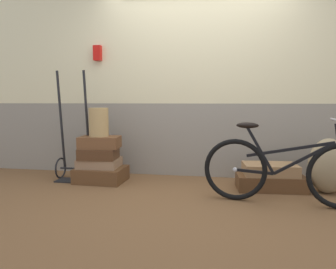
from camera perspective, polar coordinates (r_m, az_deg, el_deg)
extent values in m
cube|color=brown|center=(3.57, 4.35, -10.91)|extent=(9.03, 5.20, 0.06)
cube|color=gray|center=(4.29, 5.52, -0.90)|extent=(7.03, 0.20, 0.98)
cube|color=beige|center=(4.35, 5.72, 17.98)|extent=(7.03, 0.20, 1.86)
cube|color=red|center=(4.49, -12.76, 14.32)|extent=(0.10, 0.08, 0.20)
cube|color=brown|center=(4.07, -12.08, -7.13)|extent=(0.61, 0.48, 0.18)
cube|color=#937051|center=(4.07, -12.40, -5.03)|extent=(0.51, 0.41, 0.11)
cube|color=#4C2D19|center=(4.00, -12.57, -3.44)|extent=(0.48, 0.36, 0.13)
cube|color=brown|center=(4.00, -12.36, -1.40)|extent=(0.51, 0.36, 0.15)
cube|color=brown|center=(3.82, 18.16, -8.26)|extent=(0.78, 0.45, 0.17)
cube|color=#9E754C|center=(3.79, 18.12, -6.06)|extent=(0.63, 0.42, 0.13)
cylinder|color=tan|center=(3.98, -12.55, 2.22)|extent=(0.24, 0.24, 0.36)
torus|color=black|center=(4.36, -19.02, -5.80)|extent=(0.02, 0.28, 0.28)
torus|color=black|center=(4.18, -13.99, -6.16)|extent=(0.02, 0.28, 0.28)
cylinder|color=black|center=(4.26, -16.56, -5.98)|extent=(0.42, 0.02, 0.02)
cylinder|color=black|center=(4.26, -18.97, 2.48)|extent=(0.03, 0.14, 1.26)
cylinder|color=black|center=(4.10, -14.60, 2.49)|extent=(0.03, 0.14, 1.26)
cube|color=black|center=(4.20, -17.18, -8.02)|extent=(0.38, 0.22, 0.02)
ellipsoid|color=#9E8966|center=(3.88, 27.22, -5.11)|extent=(0.42, 0.35, 0.61)
torus|color=black|center=(3.28, 12.16, -6.30)|extent=(0.64, 0.13, 0.63)
sphere|color=#B2B2B7|center=(3.28, 12.16, -6.30)|extent=(0.05, 0.05, 0.05)
cube|color=black|center=(3.26, 23.50, -4.07)|extent=(0.54, 0.10, 0.35)
cube|color=black|center=(3.23, 16.54, -2.80)|extent=(0.29, 0.06, 0.47)
cube|color=black|center=(3.27, 15.44, -6.56)|extent=(0.38, 0.08, 0.04)
cube|color=black|center=(3.23, 21.25, -2.56)|extent=(0.79, 0.13, 0.19)
ellipsoid|color=black|center=(3.21, 14.33, 1.64)|extent=(0.23, 0.12, 0.06)
cylinder|color=#A5A5AD|center=(3.26, 28.42, 2.31)|extent=(0.08, 0.46, 0.02)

